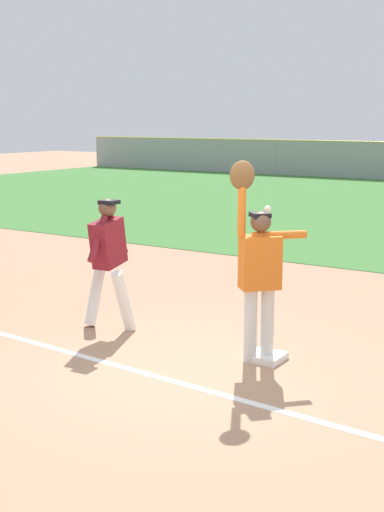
{
  "coord_description": "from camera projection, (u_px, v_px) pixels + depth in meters",
  "views": [
    {
      "loc": [
        3.92,
        -6.14,
        2.72
      ],
      "look_at": [
        -0.68,
        1.04,
        1.05
      ],
      "focal_mm": 49.26,
      "sensor_mm": 36.0,
      "label": 1
    }
  ],
  "objects": [
    {
      "name": "ground_plane",
      "position": [
        193.0,
        372.0,
        7.67
      ],
      "size": [
        78.36,
        78.36,
        0.0
      ],
      "primitive_type": "plane",
      "color": "tan"
    },
    {
      "name": "first_base",
      "position": [
        267.0,
        357.0,
        8.04
      ],
      "size": [
        0.38,
        0.38,
        0.08
      ],
      "primitive_type": "cube",
      "rotation": [
        0.0,
        0.0,
        -0.0
      ],
      "color": "white",
      "rests_on": "ground_plane"
    },
    {
      "name": "fielder",
      "position": [
        258.0,
        265.0,
        7.81
      ],
      "size": [
        0.71,
        0.71,
        2.28
      ],
      "rotation": [
        0.0,
        0.0,
        2.35
      ],
      "color": "silver",
      "rests_on": "ground_plane"
    },
    {
      "name": "runner",
      "position": [
        108.0,
        255.0,
        9.06
      ],
      "size": [
        0.75,
        0.85,
        1.72
      ],
      "rotation": [
        0.0,
        0.0,
        0.07
      ],
      "color": "white",
      "rests_on": "ground_plane"
    },
    {
      "name": "baseball",
      "position": [
        268.0,
        209.0,
        7.94
      ],
      "size": [
        0.07,
        0.07,
        0.07
      ],
      "primitive_type": "sphere",
      "color": "white"
    }
  ]
}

